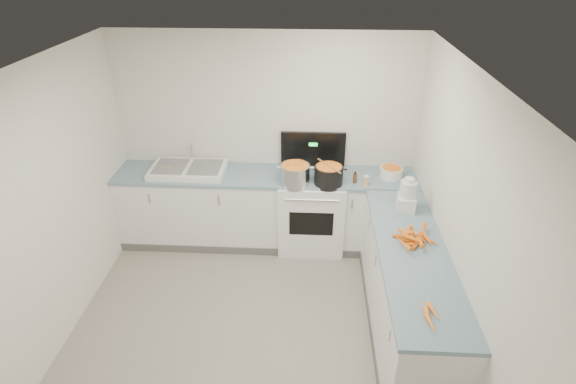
# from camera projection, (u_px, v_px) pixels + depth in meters

# --- Properties ---
(floor) EXTENTS (3.50, 4.00, 0.00)m
(floor) POSITION_uv_depth(u_px,v_px,m) (250.00, 346.00, 4.19)
(floor) COLOR gray
(floor) RESTS_ON ground
(ceiling) EXTENTS (3.50, 4.00, 0.00)m
(ceiling) POSITION_uv_depth(u_px,v_px,m) (234.00, 82.00, 2.97)
(ceiling) COLOR silver
(ceiling) RESTS_ON ground
(wall_back) EXTENTS (3.50, 0.00, 2.50)m
(wall_back) POSITION_uv_depth(u_px,v_px,m) (267.00, 139.00, 5.32)
(wall_back) COLOR silver
(wall_back) RESTS_ON ground
(wall_left) EXTENTS (0.00, 4.00, 2.50)m
(wall_left) POSITION_uv_depth(u_px,v_px,m) (30.00, 230.00, 3.66)
(wall_left) COLOR silver
(wall_left) RESTS_ON ground
(wall_right) EXTENTS (0.00, 4.00, 2.50)m
(wall_right) POSITION_uv_depth(u_px,v_px,m) (466.00, 244.00, 3.50)
(wall_right) COLOR silver
(wall_right) RESTS_ON ground
(counter_back) EXTENTS (3.50, 0.62, 0.94)m
(counter_back) POSITION_uv_depth(u_px,v_px,m) (266.00, 209.00, 5.44)
(counter_back) COLOR white
(counter_back) RESTS_ON ground
(counter_right) EXTENTS (0.62, 2.20, 0.94)m
(counter_right) POSITION_uv_depth(u_px,v_px,m) (407.00, 292.00, 4.15)
(counter_right) COLOR white
(counter_right) RESTS_ON ground
(stove) EXTENTS (0.76, 0.65, 1.36)m
(stove) POSITION_uv_depth(u_px,v_px,m) (311.00, 210.00, 5.40)
(stove) COLOR white
(stove) RESTS_ON ground
(sink) EXTENTS (0.86, 0.52, 0.31)m
(sink) POSITION_uv_depth(u_px,v_px,m) (188.00, 169.00, 5.24)
(sink) COLOR white
(sink) RESTS_ON counter_back
(steel_pot) EXTENTS (0.42, 0.42, 0.24)m
(steel_pot) POSITION_uv_depth(u_px,v_px,m) (295.00, 175.00, 4.98)
(steel_pot) COLOR silver
(steel_pot) RESTS_ON stove
(black_pot) EXTENTS (0.36, 0.36, 0.23)m
(black_pot) POSITION_uv_depth(u_px,v_px,m) (329.00, 176.00, 4.97)
(black_pot) COLOR black
(black_pot) RESTS_ON stove
(wooden_spoon) EXTENTS (0.25, 0.36, 0.02)m
(wooden_spoon) POSITION_uv_depth(u_px,v_px,m) (329.00, 166.00, 4.91)
(wooden_spoon) COLOR #AD7A47
(wooden_spoon) RESTS_ON black_pot
(mixing_bowl) EXTENTS (0.31, 0.31, 0.12)m
(mixing_bowl) POSITION_uv_depth(u_px,v_px,m) (391.00, 172.00, 5.12)
(mixing_bowl) COLOR white
(mixing_bowl) RESTS_ON counter_back
(extract_bottle) EXTENTS (0.05, 0.05, 0.11)m
(extract_bottle) POSITION_uv_depth(u_px,v_px,m) (355.00, 178.00, 5.00)
(extract_bottle) COLOR #593319
(extract_bottle) RESTS_ON counter_back
(spice_jar) EXTENTS (0.06, 0.06, 0.10)m
(spice_jar) POSITION_uv_depth(u_px,v_px,m) (366.00, 181.00, 4.95)
(spice_jar) COLOR #E5B266
(spice_jar) RESTS_ON counter_back
(food_processor) EXTENTS (0.19, 0.23, 0.35)m
(food_processor) POSITION_uv_depth(u_px,v_px,m) (407.00, 196.00, 4.46)
(food_processor) COLOR white
(food_processor) RESTS_ON counter_right
(carrot_pile) EXTENTS (0.41, 0.43, 0.10)m
(carrot_pile) POSITION_uv_depth(u_px,v_px,m) (414.00, 238.00, 4.03)
(carrot_pile) COLOR orange
(carrot_pile) RESTS_ON counter_right
(peeled_carrots) EXTENTS (0.12, 0.30, 0.04)m
(peeled_carrots) POSITION_uv_depth(u_px,v_px,m) (431.00, 317.00, 3.21)
(peeled_carrots) COLOR orange
(peeled_carrots) RESTS_ON counter_right
(peelings) EXTENTS (0.21, 0.23, 0.01)m
(peelings) POSITION_uv_depth(u_px,v_px,m) (171.00, 166.00, 5.23)
(peelings) COLOR tan
(peelings) RESTS_ON sink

